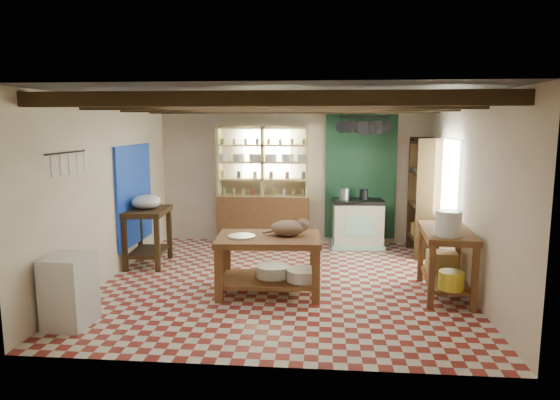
# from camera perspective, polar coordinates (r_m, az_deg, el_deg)

# --- Properties ---
(floor) EXTENTS (5.00, 5.00, 0.02)m
(floor) POSITION_cam_1_polar(r_m,az_deg,el_deg) (7.21, 0.20, -9.43)
(floor) COLOR maroon
(floor) RESTS_ON ground
(ceiling) EXTENTS (5.00, 5.00, 0.02)m
(ceiling) POSITION_cam_1_polar(r_m,az_deg,el_deg) (6.85, 0.21, 11.77)
(ceiling) COLOR #47474C
(ceiling) RESTS_ON wall_back
(wall_back) EXTENTS (5.00, 0.04, 2.60)m
(wall_back) POSITION_cam_1_polar(r_m,az_deg,el_deg) (9.38, 1.54, 3.03)
(wall_back) COLOR beige
(wall_back) RESTS_ON floor
(wall_front) EXTENTS (5.00, 0.04, 2.60)m
(wall_front) POSITION_cam_1_polar(r_m,az_deg,el_deg) (4.46, -2.61, -3.45)
(wall_front) COLOR beige
(wall_front) RESTS_ON floor
(wall_left) EXTENTS (0.04, 5.00, 2.60)m
(wall_left) POSITION_cam_1_polar(r_m,az_deg,el_deg) (7.55, -19.07, 1.13)
(wall_left) COLOR beige
(wall_left) RESTS_ON floor
(wall_right) EXTENTS (0.04, 5.00, 2.60)m
(wall_right) POSITION_cam_1_polar(r_m,az_deg,el_deg) (7.14, 20.62, 0.63)
(wall_right) COLOR beige
(wall_right) RESTS_ON floor
(ceiling_beams) EXTENTS (5.00, 3.80, 0.15)m
(ceiling_beams) POSITION_cam_1_polar(r_m,az_deg,el_deg) (6.85, 0.21, 10.77)
(ceiling_beams) COLOR #372513
(ceiling_beams) RESTS_ON ceiling
(blue_wall_patch) EXTENTS (0.04, 1.40, 1.60)m
(blue_wall_patch) POSITION_cam_1_polar(r_m,az_deg,el_deg) (8.38, -16.31, 0.60)
(blue_wall_patch) COLOR blue
(blue_wall_patch) RESTS_ON wall_left
(green_wall_patch) EXTENTS (1.30, 0.04, 2.30)m
(green_wall_patch) POSITION_cam_1_polar(r_m,az_deg,el_deg) (9.36, 9.19, 2.60)
(green_wall_patch) COLOR #1B442B
(green_wall_patch) RESTS_ON wall_back
(window_back) EXTENTS (0.90, 0.02, 0.80)m
(window_back) POSITION_cam_1_polar(r_m,az_deg,el_deg) (9.38, -1.52, 5.47)
(window_back) COLOR #B6C7B0
(window_back) RESTS_ON wall_back
(window_right) EXTENTS (0.02, 1.30, 1.20)m
(window_right) POSITION_cam_1_polar(r_m,az_deg,el_deg) (8.08, 18.66, 2.34)
(window_right) COLOR #B6C7B0
(window_right) RESTS_ON wall_right
(utensil_rail) EXTENTS (0.06, 0.90, 0.28)m
(utensil_rail) POSITION_cam_1_polar(r_m,az_deg,el_deg) (6.40, -23.18, 3.93)
(utensil_rail) COLOR black
(utensil_rail) RESTS_ON wall_left
(pot_rack) EXTENTS (0.86, 0.12, 0.36)m
(pot_rack) POSITION_cam_1_polar(r_m,az_deg,el_deg) (8.89, 9.52, 8.27)
(pot_rack) COLOR black
(pot_rack) RESTS_ON ceiling
(shelving_unit) EXTENTS (1.70, 0.34, 2.20)m
(shelving_unit) POSITION_cam_1_polar(r_m,az_deg,el_deg) (9.27, -1.94, 1.71)
(shelving_unit) COLOR tan
(shelving_unit) RESTS_ON floor
(tall_rack) EXTENTS (0.40, 0.86, 2.00)m
(tall_rack) POSITION_cam_1_polar(r_m,az_deg,el_deg) (8.87, 16.10, 0.39)
(tall_rack) COLOR #372513
(tall_rack) RESTS_ON floor
(work_table) EXTENTS (1.41, 0.99, 0.77)m
(work_table) POSITION_cam_1_polar(r_m,az_deg,el_deg) (6.67, -1.29, -7.39)
(work_table) COLOR brown
(work_table) RESTS_ON floor
(stove) EXTENTS (0.93, 0.65, 0.88)m
(stove) POSITION_cam_1_polar(r_m,az_deg,el_deg) (9.17, 8.85, -2.67)
(stove) COLOR beige
(stove) RESTS_ON floor
(prep_table) EXTENTS (0.68, 0.93, 0.90)m
(prep_table) POSITION_cam_1_polar(r_m,az_deg,el_deg) (8.22, -14.85, -4.09)
(prep_table) COLOR #372513
(prep_table) RESTS_ON floor
(white_cabinet) EXTENTS (0.46, 0.55, 0.80)m
(white_cabinet) POSITION_cam_1_polar(r_m,az_deg,el_deg) (6.10, -22.92, -9.53)
(white_cabinet) COLOR silver
(white_cabinet) RESTS_ON floor
(right_counter) EXTENTS (0.70, 1.26, 0.88)m
(right_counter) POSITION_cam_1_polar(r_m,az_deg,el_deg) (6.91, 18.39, -6.82)
(right_counter) COLOR brown
(right_counter) RESTS_ON floor
(cat) EXTENTS (0.52, 0.44, 0.21)m
(cat) POSITION_cam_1_polar(r_m,az_deg,el_deg) (6.59, 0.89, -3.22)
(cat) COLOR #937155
(cat) RESTS_ON work_table
(steel_tray) EXTENTS (0.38, 0.38, 0.02)m
(steel_tray) POSITION_cam_1_polar(r_m,az_deg,el_deg) (6.55, -4.39, -4.15)
(steel_tray) COLOR #B9B9C1
(steel_tray) RESTS_ON work_table
(basin_large) EXTENTS (0.47, 0.47, 0.15)m
(basin_large) POSITION_cam_1_polar(r_m,az_deg,el_deg) (6.75, -0.84, -8.13)
(basin_large) COLOR silver
(basin_large) RESTS_ON work_table
(basin_small) EXTENTS (0.46, 0.46, 0.15)m
(basin_small) POSITION_cam_1_polar(r_m,az_deg,el_deg) (6.60, 2.62, -8.54)
(basin_small) COLOR silver
(basin_small) RESTS_ON work_table
(kettle_left) EXTENTS (0.19, 0.19, 0.21)m
(kettle_left) POSITION_cam_1_polar(r_m,az_deg,el_deg) (9.05, 7.36, 0.69)
(kettle_left) COLOR #B9B9C1
(kettle_left) RESTS_ON stove
(kettle_right) EXTENTS (0.16, 0.16, 0.19)m
(kettle_right) POSITION_cam_1_polar(r_m,az_deg,el_deg) (9.09, 9.55, 0.63)
(kettle_right) COLOR black
(kettle_right) RESTS_ON stove
(enamel_bowl) EXTENTS (0.49, 0.49, 0.23)m
(enamel_bowl) POSITION_cam_1_polar(r_m,az_deg,el_deg) (8.12, -15.01, -0.20)
(enamel_bowl) COLOR silver
(enamel_bowl) RESTS_ON prep_table
(white_bucket) EXTENTS (0.33, 0.33, 0.31)m
(white_bucket) POSITION_cam_1_polar(r_m,az_deg,el_deg) (6.43, 18.70, -2.54)
(white_bucket) COLOR silver
(white_bucket) RESTS_ON right_counter
(wicker_basket) EXTENTS (0.41, 0.34, 0.27)m
(wicker_basket) POSITION_cam_1_polar(r_m,az_deg,el_deg) (7.21, 17.99, -6.71)
(wicker_basket) COLOR #AD8845
(wicker_basket) RESTS_ON right_counter
(yellow_tub) EXTENTS (0.32, 0.32, 0.22)m
(yellow_tub) POSITION_cam_1_polar(r_m,az_deg,el_deg) (6.51, 18.98, -8.67)
(yellow_tub) COLOR gold
(yellow_tub) RESTS_ON right_counter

